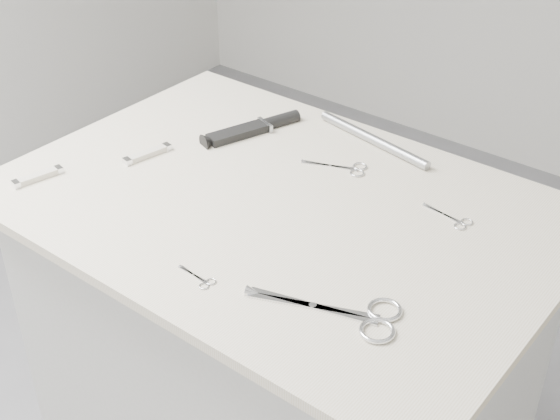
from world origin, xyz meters
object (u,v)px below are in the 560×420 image
Objects in this scene: embroidery_scissors_b at (453,219)px; sheathed_knife at (258,127)px; pocket_knife_b at (38,176)px; pocket_knife_a at (147,154)px; plinth at (279,388)px; metal_rail at (373,139)px; embroidery_scissors_a at (346,168)px; large_shears at (356,315)px; tiny_scissors at (200,279)px.

sheathed_knife is at bearing -177.21° from embroidery_scissors_b.
pocket_knife_b is (-0.67, -0.36, 0.00)m from embroidery_scissors_b.
embroidery_scissors_b is at bearing -61.95° from pocket_knife_a.
pocket_knife_b reaches higher than plinth.
metal_rail is at bearing -45.98° from sheathed_knife.
embroidery_scissors_b is at bearing -29.60° from metal_rail.
embroidery_scissors_a is at bearing -178.74° from embroidery_scissors_b.
large_shears is 0.60m from sheathed_knife.
pocket_knife_a reaches higher than tiny_scissors.
plinth is 3.16× the size of metal_rail.
sheathed_knife is (-0.48, 0.05, 0.01)m from embroidery_scissors_b.
metal_rail reaches higher than large_shears.
sheathed_knife is 1.99× the size of pocket_knife_a.
metal_rail reaches higher than plinth.
pocket_knife_a is (-0.10, -0.22, -0.00)m from sheathed_knife.
large_shears is 0.60m from pocket_knife_a.
tiny_scissors is 0.26× the size of metal_rail.
embroidery_scissors_a is 1.17× the size of pocket_knife_a.
metal_rail is at bearing 100.75° from large_shears.
sheathed_knife is (-0.25, 0.44, 0.01)m from tiny_scissors.
tiny_scissors is 0.69× the size of pocket_knife_a.
pocket_knife_a and pocket_knife_b have the same top height.
pocket_knife_b is (-0.10, -0.19, -0.00)m from pocket_knife_a.
embroidery_scissors_a is 1.26× the size of pocket_knife_b.
plinth is 0.55m from sheathed_knife.
embroidery_scissors_a and embroidery_scissors_b have the same top height.
large_shears is 0.81× the size of metal_rail.
large_shears is at bearing -75.64° from embroidery_scissors_a.
plinth is 9.39× the size of embroidery_scissors_b.
pocket_knife_a is at bearing 151.89° from tiny_scissors.
tiny_scissors is at bearing -112.16° from embroidery_scissors_b.
plinth is at bearing 103.83° from tiny_scissors.
plinth is at bearing -92.72° from metal_rail.
pocket_knife_a reaches higher than large_shears.
sheathed_knife is (-0.49, 0.36, 0.00)m from large_shears.
embroidery_scissors_b is at bearing 27.48° from plinth.
tiny_scissors is (0.04, -0.25, 0.47)m from plinth.
tiny_scissors reaches higher than plinth.
embroidery_scissors_a is 0.23m from sheathed_knife.
pocket_knife_a is 1.07× the size of pocket_knife_b.
large_shears reaches higher than embroidery_scissors_a.
metal_rail is at bearing 158.60° from embroidery_scissors_b.
embroidery_scissors_a is 0.58m from pocket_knife_b.
pocket_knife_a is (-0.59, 0.14, 0.00)m from large_shears.
sheathed_knife is (-0.23, 0.02, 0.01)m from embroidery_scissors_a.
embroidery_scissors_b is 0.34× the size of metal_rail.
embroidery_scissors_a is at bearing -47.37° from pocket_knife_a.
plinth is 0.56m from metal_rail.
sheathed_knife reaches higher than embroidery_scissors_a.
embroidery_scissors_b is at bearing 63.85° from tiny_scissors.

